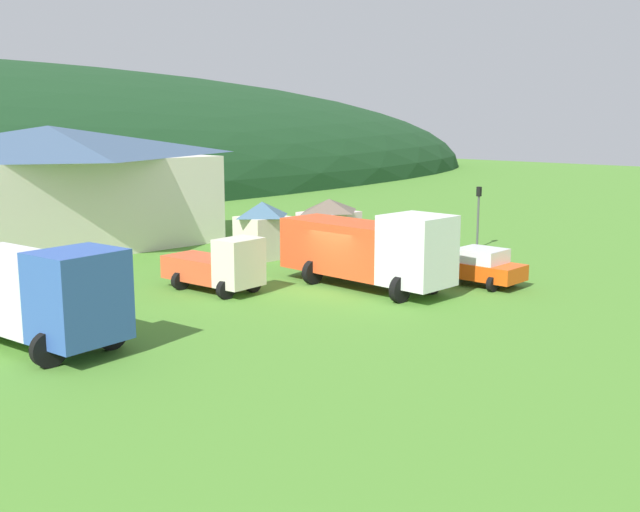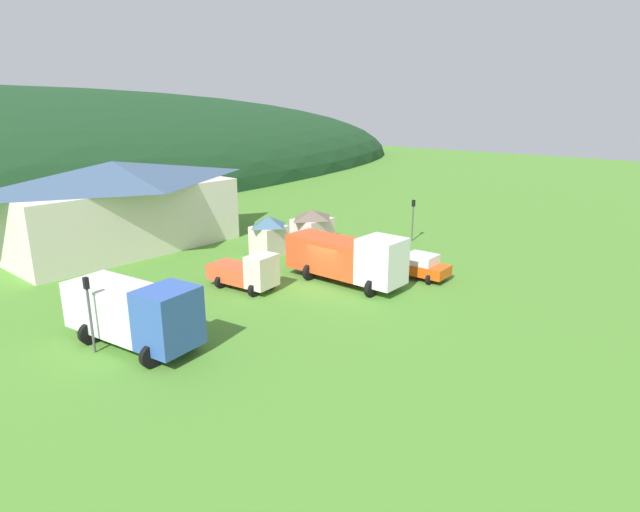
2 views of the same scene
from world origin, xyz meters
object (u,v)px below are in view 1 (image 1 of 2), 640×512
(light_truck_cream, at_px, (219,266))
(service_pickup_orange, at_px, (473,266))
(play_shed_pink, at_px, (329,223))
(traffic_light_east, at_px, (478,210))
(play_shed_cream, at_px, (262,229))
(traffic_cone_near_pickup, at_px, (379,260))
(depot_building, at_px, (52,186))
(heavy_rig_white, at_px, (370,248))
(box_truck_blue, at_px, (35,291))

(light_truck_cream, xyz_separation_m, service_pickup_orange, (9.12, -6.73, -0.31))
(play_shed_pink, height_order, traffic_light_east, traffic_light_east)
(light_truck_cream, bearing_deg, traffic_light_east, 78.41)
(play_shed_pink, relative_size, traffic_light_east, 0.91)
(play_shed_cream, height_order, traffic_cone_near_pickup, play_shed_cream)
(depot_building, bearing_deg, light_truck_cream, -89.86)
(heavy_rig_white, distance_m, traffic_light_east, 12.68)
(play_shed_cream, xyz_separation_m, traffic_cone_near_pickup, (4.16, -4.64, -1.57))
(depot_building, relative_size, heavy_rig_white, 2.24)
(light_truck_cream, bearing_deg, depot_building, 173.23)
(box_truck_blue, distance_m, light_truck_cream, 9.25)
(play_shed_cream, relative_size, traffic_light_east, 0.86)
(traffic_light_east, bearing_deg, play_shed_cream, 150.49)
(traffic_cone_near_pickup, bearing_deg, traffic_light_east, -12.96)
(box_truck_blue, distance_m, traffic_cone_near_pickup, 19.81)
(light_truck_cream, relative_size, service_pickup_orange, 0.98)
(play_shed_cream, bearing_deg, play_shed_pink, -3.08)
(depot_building, distance_m, traffic_cone_near_pickup, 19.13)
(play_shed_pink, distance_m, heavy_rig_white, 10.68)
(play_shed_cream, height_order, traffic_light_east, traffic_light_east)
(heavy_rig_white, height_order, traffic_cone_near_pickup, heavy_rig_white)
(box_truck_blue, bearing_deg, light_truck_cream, 94.94)
(play_shed_pink, distance_m, traffic_cone_near_pickup, 4.66)
(play_shed_pink, bearing_deg, box_truck_blue, -161.87)
(light_truck_cream, distance_m, heavy_rig_white, 6.58)
(play_shed_pink, xyz_separation_m, traffic_light_east, (6.17, -5.94, 0.74))
(heavy_rig_white, height_order, service_pickup_orange, heavy_rig_white)
(heavy_rig_white, bearing_deg, traffic_light_east, 101.55)
(light_truck_cream, bearing_deg, play_shed_cream, 119.58)
(heavy_rig_white, xyz_separation_m, service_pickup_orange, (4.08, -2.54, -0.99))
(depot_building, bearing_deg, traffic_cone_near_pickup, -55.45)
(play_shed_pink, bearing_deg, light_truck_cream, -158.10)
(play_shed_cream, xyz_separation_m, light_truck_cream, (-6.45, -4.77, -0.44))
(play_shed_pink, height_order, box_truck_blue, box_truck_blue)
(traffic_light_east, bearing_deg, box_truck_blue, -178.53)
(box_truck_blue, xyz_separation_m, traffic_light_east, (26.39, 0.68, 0.42))
(heavy_rig_white, bearing_deg, light_truck_cream, -130.72)
(box_truck_blue, relative_size, traffic_cone_near_pickup, 11.87)
(play_shed_cream, bearing_deg, light_truck_cream, -143.52)
(box_truck_blue, bearing_deg, play_shed_cream, 105.77)
(depot_building, relative_size, light_truck_cream, 3.87)
(play_shed_cream, xyz_separation_m, service_pickup_orange, (2.66, -11.50, -0.75))
(light_truck_cream, bearing_deg, heavy_rig_white, 43.38)
(play_shed_pink, bearing_deg, play_shed_cream, 176.92)
(traffic_light_east, bearing_deg, heavy_rig_white, -167.43)
(depot_building, bearing_deg, play_shed_pink, -44.54)
(play_shed_cream, height_order, light_truck_cream, play_shed_cream)
(light_truck_cream, distance_m, traffic_cone_near_pickup, 10.67)
(play_shed_pink, distance_m, service_pickup_orange, 11.46)
(heavy_rig_white, distance_m, service_pickup_orange, 4.91)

